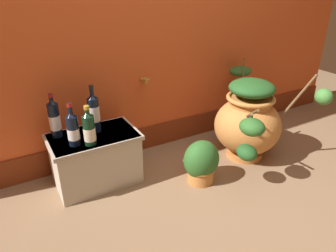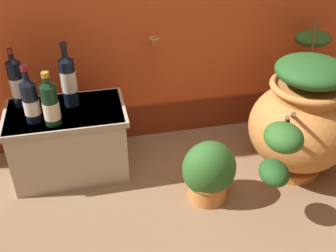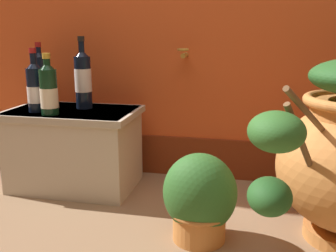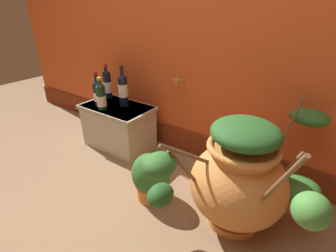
{
  "view_description": "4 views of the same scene",
  "coord_description": "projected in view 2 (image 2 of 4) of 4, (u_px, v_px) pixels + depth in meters",
  "views": [
    {
      "loc": [
        -1.08,
        -1.14,
        1.43
      ],
      "look_at": [
        -0.03,
        0.7,
        0.39
      ],
      "focal_mm": 33.84,
      "sensor_mm": 36.0,
      "label": 1
    },
    {
      "loc": [
        -0.43,
        -1.01,
        1.45
      ],
      "look_at": [
        -0.05,
        0.69,
        0.31
      ],
      "focal_mm": 42.53,
      "sensor_mm": 36.0,
      "label": 2
    },
    {
      "loc": [
        0.28,
        -0.87,
        0.77
      ],
      "look_at": [
        -0.08,
        0.74,
        0.36
      ],
      "focal_mm": 41.68,
      "sensor_mm": 36.0,
      "label": 3
    },
    {
      "loc": [
        0.96,
        -0.57,
        1.2
      ],
      "look_at": [
        0.06,
        0.71,
        0.43
      ],
      "focal_mm": 26.7,
      "sensor_mm": 36.0,
      "label": 4
    }
  ],
  "objects": [
    {
      "name": "wine_bottle_back",
      "position": [
        30.0,
        100.0,
        1.91
      ],
      "size": [
        0.08,
        0.08,
        0.3
      ],
      "color": "black",
      "rests_on": "stone_ledge"
    },
    {
      "name": "wine_bottle_right",
      "position": [
        17.0,
        82.0,
        2.03
      ],
      "size": [
        0.08,
        0.08,
        0.31
      ],
      "color": "black",
      "rests_on": "stone_ledge"
    },
    {
      "name": "stone_ledge",
      "position": [
        69.0,
        139.0,
        2.15
      ],
      "size": [
        0.62,
        0.39,
        0.39
      ],
      "color": "beige",
      "rests_on": "ground_plane"
    },
    {
      "name": "wine_bottle_left",
      "position": [
        50.0,
        103.0,
        1.89
      ],
      "size": [
        0.08,
        0.08,
        0.28
      ],
      "color": "black",
      "rests_on": "stone_ledge"
    },
    {
      "name": "potted_shrub",
      "position": [
        209.0,
        173.0,
        2.0
      ],
      "size": [
        0.27,
        0.23,
        0.33
      ],
      "color": "#CC7F3D",
      "rests_on": "ground_plane"
    },
    {
      "name": "wine_bottle_middle",
      "position": [
        68.0,
        79.0,
        2.03
      ],
      "size": [
        0.08,
        0.08,
        0.35
      ],
      "color": "black",
      "rests_on": "stone_ledge"
    },
    {
      "name": "terracotta_urn",
      "position": [
        303.0,
        119.0,
        2.09
      ],
      "size": [
        0.79,
        0.93,
        0.77
      ],
      "color": "#CC7F3D",
      "rests_on": "ground_plane"
    }
  ]
}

